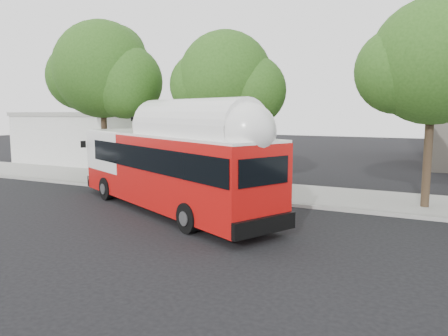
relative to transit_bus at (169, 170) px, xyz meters
name	(u,v)px	position (x,y,z in m)	size (l,w,h in m)	color
ground	(184,217)	(1.05, -0.55, -1.83)	(120.00, 120.00, 0.00)	black
sidewalk	(246,190)	(1.05, 5.95, -1.75)	(60.00, 5.00, 0.15)	gray
curb_strip	(225,198)	(1.05, 3.35, -1.75)	(60.00, 0.30, 0.15)	gray
red_curb_segment	(174,193)	(-1.95, 3.35, -1.75)	(10.00, 0.32, 0.16)	maroon
street_tree_left	(109,73)	(-7.47, 5.01, 4.78)	(6.67, 5.80, 9.74)	#2D2116
street_tree_mid	(233,82)	(0.46, 5.51, 4.08)	(5.75, 5.00, 8.62)	#2D2116
street_tree_right	(445,67)	(10.49, 5.31, 4.43)	(6.21, 5.40, 9.18)	#2D2116
low_commercial_bldg	(128,137)	(-12.95, 13.45, 0.32)	(16.20, 10.20, 4.25)	silver
transit_bus	(169,170)	(0.00, 0.00, 0.00)	(12.84, 7.93, 3.91)	#B50E0C
signal_pole	(134,153)	(-4.63, 3.56, 0.26)	(0.12, 0.38, 4.06)	#A41411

